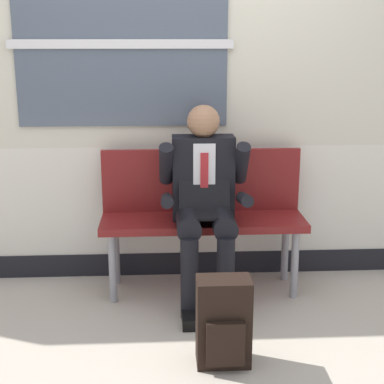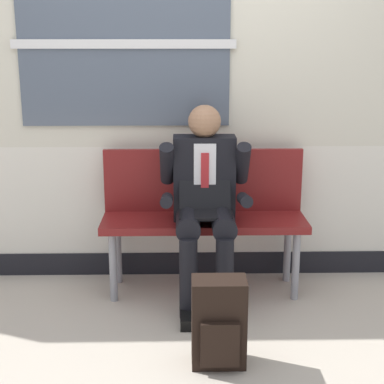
{
  "view_description": "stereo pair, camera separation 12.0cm",
  "coord_description": "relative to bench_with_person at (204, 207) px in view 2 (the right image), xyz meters",
  "views": [
    {
      "loc": [
        -0.11,
        -3.42,
        1.68
      ],
      "look_at": [
        0.08,
        0.06,
        0.75
      ],
      "focal_mm": 54.48,
      "sensor_mm": 36.0,
      "label": 1
    },
    {
      "loc": [
        0.01,
        -3.42,
        1.68
      ],
      "look_at": [
        0.08,
        0.06,
        0.75
      ],
      "focal_mm": 54.48,
      "sensor_mm": 36.0,
      "label": 2
    }
  ],
  "objects": [
    {
      "name": "station_wall",
      "position": [
        -0.17,
        0.27,
        0.89
      ],
      "size": [
        6.3,
        0.16,
        2.94
      ],
      "color": "beige",
      "rests_on": "ground"
    },
    {
      "name": "backpack",
      "position": [
        0.04,
        -1.01,
        -0.33
      ],
      "size": [
        0.28,
        0.21,
        0.48
      ],
      "color": "black",
      "rests_on": "ground"
    },
    {
      "name": "ground_plane",
      "position": [
        -0.17,
        -0.34,
        -0.57
      ],
      "size": [
        18.0,
        18.0,
        0.0
      ],
      "primitive_type": "plane",
      "color": "#B2A899"
    },
    {
      "name": "bench_with_person",
      "position": [
        0.0,
        0.0,
        0.0
      ],
      "size": [
        1.35,
        0.42,
        0.95
      ],
      "color": "maroon",
      "rests_on": "ground"
    },
    {
      "name": "person_seated",
      "position": [
        -0.0,
        -0.2,
        0.11
      ],
      "size": [
        0.57,
        0.7,
        1.27
      ],
      "color": "black",
      "rests_on": "ground"
    }
  ]
}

